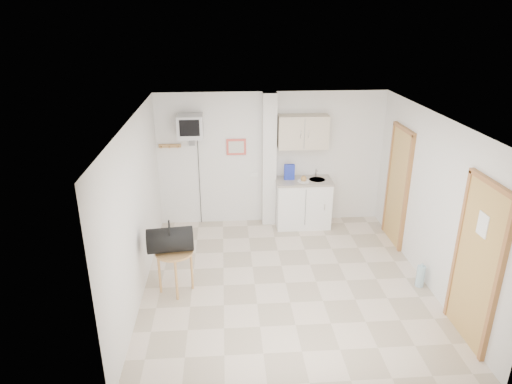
{
  "coord_description": "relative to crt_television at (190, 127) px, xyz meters",
  "views": [
    {
      "loc": [
        -0.87,
        -5.84,
        3.81
      ],
      "look_at": [
        -0.4,
        0.6,
        1.25
      ],
      "focal_mm": 32.0,
      "sensor_mm": 36.0,
      "label": 1
    }
  ],
  "objects": [
    {
      "name": "duffel_bag",
      "position": [
        -0.21,
        -2.1,
        -1.1
      ],
      "size": [
        0.68,
        0.42,
        0.48
      ],
      "rotation": [
        0.0,
        0.0,
        0.11
      ],
      "color": "black",
      "rests_on": "round_table"
    },
    {
      "name": "round_table",
      "position": [
        -0.17,
        -2.1,
        -1.39
      ],
      "size": [
        0.54,
        0.54,
        0.65
      ],
      "rotation": [
        0.0,
        0.0,
        0.13
      ],
      "color": "#AF894B",
      "rests_on": "ground"
    },
    {
      "name": "crt_television",
      "position": [
        0.0,
        0.0,
        0.0
      ],
      "size": [
        0.44,
        0.45,
        2.15
      ],
      "color": "slate",
      "rests_on": "ground"
    },
    {
      "name": "ground",
      "position": [
        1.45,
        -2.02,
        -1.94
      ],
      "size": [
        4.5,
        4.5,
        0.0
      ],
      "primitive_type": "plane",
      "color": "beige",
      "rests_on": "ground"
    },
    {
      "name": "room_envelope",
      "position": [
        1.69,
        -1.93,
        -0.4
      ],
      "size": [
        4.24,
        4.54,
        2.55
      ],
      "color": "white",
      "rests_on": "ground"
    },
    {
      "name": "kitchenette",
      "position": [
        2.02,
        -0.02,
        -1.13
      ],
      "size": [
        1.03,
        0.58,
        2.1
      ],
      "color": "white",
      "rests_on": "ground"
    },
    {
      "name": "water_bottle",
      "position": [
        3.43,
        -2.24,
        -1.77
      ],
      "size": [
        0.12,
        0.12,
        0.37
      ],
      "color": "#99C0CD",
      "rests_on": "ground"
    }
  ]
}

